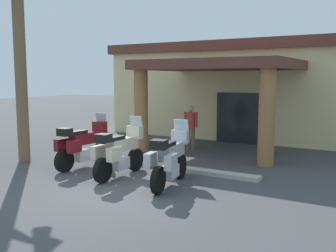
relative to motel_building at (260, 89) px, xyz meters
name	(u,v)px	position (x,y,z in m)	size (l,w,h in m)	color
ground_plane	(111,191)	(0.01, -11.34, -2.19)	(80.00, 80.00, 0.00)	#424244
motel_building	(260,89)	(0.00, 0.00, 0.00)	(13.55, 10.58, 4.31)	beige
motorcycle_maroon	(83,145)	(-2.34, -9.77, -1.49)	(0.71, 2.21, 1.61)	black
motorcycle_cream	(119,152)	(-0.68, -10.10, -1.49)	(0.72, 2.21, 1.61)	black
motorcycle_silver	(170,159)	(0.99, -10.20, -1.49)	(0.85, 2.20, 1.61)	black
pedestrian	(191,125)	(-0.81, -5.63, -1.21)	(0.52, 0.32, 1.70)	brown
palm_tree_roadside	(18,14)	(-4.56, -10.16, 2.49)	(2.16, 2.13, 6.47)	brown
curb_strip	(149,164)	(-0.68, -8.62, -2.13)	(7.00, 0.36, 0.12)	#ADA89E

